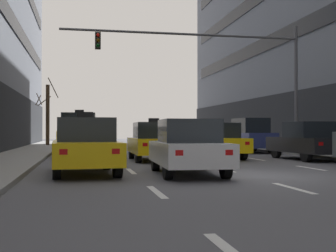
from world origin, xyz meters
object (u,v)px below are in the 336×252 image
at_px(car_driving_5, 83,138).
at_px(car_parked_3, 250,135).
at_px(taxi_driving_1, 153,142).
at_px(car_driving_0, 188,147).
at_px(taxi_driving_3, 85,147).
at_px(taxi_driving_4, 79,134).
at_px(taxi_driving_2, 216,141).
at_px(street_tree_0, 47,114).
at_px(traffic_signal_0, 226,62).
at_px(car_parked_2, 307,141).

bearing_deg(car_driving_5, car_parked_3, -33.40).
height_order(taxi_driving_1, car_driving_5, taxi_driving_1).
bearing_deg(taxi_driving_1, car_driving_0, -89.99).
bearing_deg(car_parked_3, taxi_driving_3, -130.26).
xyz_separation_m(taxi_driving_1, taxi_driving_4, (-3.23, 4.75, 0.29)).
height_order(taxi_driving_2, street_tree_0, street_tree_0).
bearing_deg(taxi_driving_2, car_parked_3, 54.23).
bearing_deg(taxi_driving_4, taxi_driving_2, -31.28).
relative_size(car_driving_0, traffic_signal_0, 0.35).
bearing_deg(taxi_driving_1, taxi_driving_4, 124.24).
bearing_deg(traffic_signal_0, taxi_driving_4, 167.45).
relative_size(taxi_driving_3, car_parked_2, 1.00).
relative_size(car_driving_5, car_parked_2, 0.94).
bearing_deg(traffic_signal_0, street_tree_0, 123.21).
height_order(taxi_driving_4, car_parked_2, taxi_driving_4).
distance_m(car_driving_5, car_parked_2, 16.84).
bearing_deg(taxi_driving_1, taxi_driving_2, 15.12).
bearing_deg(street_tree_0, car_parked_2, -56.78).
relative_size(car_parked_2, street_tree_0, 0.84).
distance_m(taxi_driving_4, car_parked_3, 10.28).
xyz_separation_m(car_driving_0, taxi_driving_3, (-3.04, 0.77, 0.02)).
bearing_deg(taxi_driving_2, taxi_driving_1, -164.88).
bearing_deg(taxi_driving_3, car_parked_2, 25.80).
xyz_separation_m(taxi_driving_4, car_parked_2, (10.19, -5.60, -0.27)).
height_order(taxi_driving_2, car_parked_3, car_parked_3).
height_order(taxi_driving_4, traffic_signal_0, traffic_signal_0).
relative_size(taxi_driving_4, street_tree_0, 0.86).
bearing_deg(taxi_driving_4, street_tree_0, 100.69).
distance_m(taxi_driving_4, traffic_signal_0, 8.72).
relative_size(car_driving_0, car_parked_3, 1.05).
bearing_deg(car_driving_5, street_tree_0, 115.28).
xyz_separation_m(taxi_driving_1, street_tree_0, (-5.87, 18.74, 1.91)).
height_order(car_driving_5, car_parked_2, car_parked_2).
xyz_separation_m(car_parked_3, traffic_signal_0, (-2.56, -3.07, 3.95)).
bearing_deg(street_tree_0, taxi_driving_1, -72.60).
relative_size(car_parked_3, street_tree_0, 0.78).
height_order(taxi_driving_4, street_tree_0, street_tree_0).
relative_size(taxi_driving_3, street_tree_0, 0.84).
relative_size(taxi_driving_2, taxi_driving_4, 0.96).
bearing_deg(car_driving_0, car_parked_3, 61.06).
distance_m(taxi_driving_1, taxi_driving_4, 5.75).
bearing_deg(car_driving_5, traffic_signal_0, -52.45).
relative_size(taxi_driving_3, car_driving_5, 1.07).
distance_m(car_driving_0, traffic_signal_0, 11.28).
distance_m(car_parked_2, car_parked_3, 6.98).
relative_size(car_driving_5, street_tree_0, 0.79).
bearing_deg(street_tree_0, car_driving_0, -76.88).
bearing_deg(taxi_driving_1, car_parked_3, 41.31).
bearing_deg(car_parked_3, car_driving_0, -118.94).
distance_m(taxi_driving_4, car_driving_5, 7.96).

